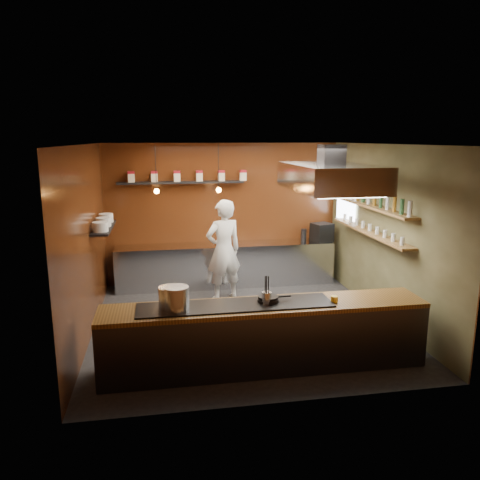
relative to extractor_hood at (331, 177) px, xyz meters
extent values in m
plane|color=black|center=(-1.30, 0.40, -2.51)|extent=(5.00, 5.00, 0.00)
plane|color=#3B170A|center=(-1.30, 2.90, -1.01)|extent=(5.00, 0.00, 5.00)
plane|color=#3B170A|center=(-3.80, 0.40, -1.01)|extent=(0.00, 5.00, 5.00)
plane|color=#464527|center=(1.20, 0.40, -1.01)|extent=(0.00, 5.00, 5.00)
plane|color=silver|center=(-1.30, 0.40, 0.49)|extent=(5.00, 5.00, 0.00)
plane|color=white|center=(1.15, 2.10, -0.61)|extent=(0.00, 1.00, 1.00)
cube|color=silver|center=(-1.30, 2.57, -2.06)|extent=(4.60, 0.65, 0.90)
cube|color=#38383D|center=(-1.30, -1.20, -2.08)|extent=(4.40, 0.70, 0.86)
cube|color=brown|center=(-1.30, -1.20, -1.62)|extent=(4.40, 0.72, 0.06)
cube|color=black|center=(-1.70, -1.20, -1.58)|extent=(2.60, 0.55, 0.02)
cube|color=black|center=(-2.20, 2.76, -0.31)|extent=(2.60, 0.26, 0.04)
cube|color=black|center=(-3.64, 1.40, -0.96)|extent=(0.30, 1.40, 0.04)
cube|color=olive|center=(1.04, 0.70, -0.59)|extent=(0.26, 2.80, 0.04)
cube|color=olive|center=(1.04, 0.70, -1.06)|extent=(0.26, 2.80, 0.04)
cube|color=#38383D|center=(0.00, 0.00, 0.34)|extent=(0.35, 0.35, 0.30)
cube|color=silver|center=(0.00, 0.00, -0.01)|extent=(1.20, 2.00, 0.40)
cube|color=white|center=(0.00, 0.00, -0.22)|extent=(1.00, 1.80, 0.02)
cylinder|color=black|center=(-2.70, 2.10, 0.04)|extent=(0.01, 0.01, 0.90)
sphere|color=orange|center=(-2.70, 2.10, -0.41)|extent=(0.10, 0.10, 0.10)
cylinder|color=black|center=(-1.50, 2.10, 0.04)|extent=(0.01, 0.01, 0.90)
sphere|color=orange|center=(-1.50, 2.10, -0.41)|extent=(0.10, 0.10, 0.10)
cube|color=beige|center=(-3.20, 2.76, -0.20)|extent=(0.13, 0.13, 0.17)
cube|color=maroon|center=(-3.20, 2.76, -0.09)|extent=(0.13, 0.13, 0.05)
cube|color=beige|center=(-2.74, 2.76, -0.20)|extent=(0.13, 0.13, 0.17)
cube|color=maroon|center=(-2.74, 2.76, -0.09)|extent=(0.13, 0.13, 0.05)
cube|color=beige|center=(-2.28, 2.76, -0.20)|extent=(0.13, 0.13, 0.17)
cube|color=maroon|center=(-2.28, 2.76, -0.09)|extent=(0.13, 0.13, 0.05)
cube|color=beige|center=(-1.82, 2.76, -0.20)|extent=(0.13, 0.13, 0.17)
cube|color=maroon|center=(-1.82, 2.76, -0.09)|extent=(0.14, 0.13, 0.05)
cube|color=beige|center=(-1.36, 2.76, -0.20)|extent=(0.13, 0.13, 0.17)
cube|color=maroon|center=(-1.36, 2.76, -0.09)|extent=(0.14, 0.13, 0.05)
cube|color=beige|center=(-0.90, 2.76, -0.20)|extent=(0.13, 0.13, 0.17)
cube|color=maroon|center=(-0.90, 2.76, -0.09)|extent=(0.14, 0.13, 0.05)
cylinder|color=silver|center=(-3.64, 0.95, -0.86)|extent=(0.26, 0.26, 0.16)
cylinder|color=silver|center=(-3.64, 1.40, -0.86)|extent=(0.26, 0.26, 0.16)
cylinder|color=silver|center=(-3.64, 1.85, -0.86)|extent=(0.26, 0.26, 0.16)
cylinder|color=silver|center=(1.04, -0.60, -0.45)|extent=(0.06, 0.06, 0.24)
cylinder|color=#2D5933|center=(1.04, -0.36, -0.45)|extent=(0.06, 0.06, 0.24)
cylinder|color=#8C601E|center=(1.04, -0.13, -0.45)|extent=(0.06, 0.06, 0.24)
cylinder|color=silver|center=(1.04, 0.11, -0.45)|extent=(0.06, 0.06, 0.24)
cylinder|color=#2D5933|center=(1.04, 0.35, -0.45)|extent=(0.06, 0.06, 0.24)
cylinder|color=#8C601E|center=(1.04, 0.58, -0.45)|extent=(0.06, 0.06, 0.24)
cylinder|color=silver|center=(1.04, 0.82, -0.45)|extent=(0.06, 0.06, 0.24)
cylinder|color=#2D5933|center=(1.04, 1.05, -0.45)|extent=(0.06, 0.06, 0.24)
cylinder|color=#8C601E|center=(1.04, 1.29, -0.45)|extent=(0.06, 0.06, 0.24)
cylinder|color=silver|center=(1.04, 1.53, -0.45)|extent=(0.06, 0.06, 0.24)
cylinder|color=#2D5933|center=(1.04, 1.76, -0.45)|extent=(0.06, 0.06, 0.24)
cylinder|color=#8C601E|center=(1.04, 2.00, -0.45)|extent=(0.06, 0.06, 0.24)
cylinder|color=silver|center=(1.04, -0.45, -0.97)|extent=(0.07, 0.07, 0.13)
cylinder|color=silver|center=(1.04, -0.16, -0.97)|extent=(0.07, 0.07, 0.13)
cylinder|color=silver|center=(1.04, 0.12, -0.97)|extent=(0.07, 0.07, 0.13)
cylinder|color=silver|center=(1.04, 0.41, -0.97)|extent=(0.07, 0.07, 0.13)
cylinder|color=silver|center=(1.04, 0.70, -0.97)|extent=(0.07, 0.07, 0.13)
cylinder|color=silver|center=(1.04, 0.99, -0.97)|extent=(0.07, 0.07, 0.13)
cylinder|color=silver|center=(1.04, 1.27, -0.97)|extent=(0.07, 0.07, 0.13)
cylinder|color=silver|center=(1.04, 1.56, -0.97)|extent=(0.07, 0.07, 0.13)
cylinder|color=silver|center=(1.04, 1.85, -0.97)|extent=(0.07, 0.07, 0.13)
cylinder|color=silver|center=(-2.48, -1.27, -1.41)|extent=(0.38, 0.38, 0.31)
cylinder|color=silver|center=(-2.55, -1.18, -1.42)|extent=(0.36, 0.36, 0.29)
cylinder|color=silver|center=(-1.29, -1.24, -1.48)|extent=(0.13, 0.13, 0.16)
cylinder|color=black|center=(-1.25, -1.15, -1.55)|extent=(0.29, 0.29, 0.04)
cylinder|color=black|center=(-1.25, -1.15, -1.51)|extent=(0.27, 0.27, 0.04)
cylinder|color=black|center=(-1.02, -1.15, -1.51)|extent=(0.18, 0.03, 0.02)
cylinder|color=gold|center=(-0.36, -1.29, -1.54)|extent=(0.13, 0.13, 0.09)
cube|color=black|center=(0.80, 2.52, -1.41)|extent=(0.48, 0.47, 0.39)
imported|color=white|center=(-1.47, 1.67, -1.52)|extent=(0.83, 0.67, 1.97)
camera|label=1|loc=(-2.63, -6.99, 0.59)|focal=35.00mm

